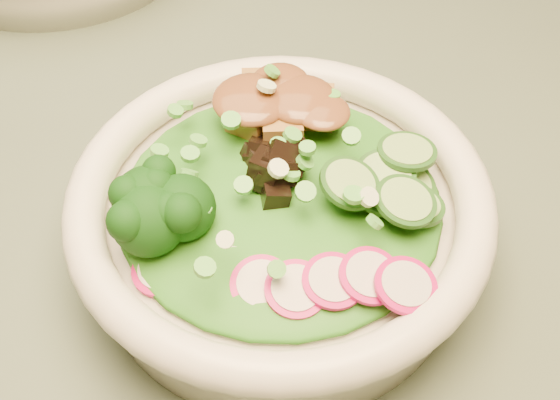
# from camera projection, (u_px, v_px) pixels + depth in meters

# --- Properties ---
(dining_table) EXTENTS (1.20, 0.80, 0.75)m
(dining_table) POSITION_uv_depth(u_px,v_px,m) (223.00, 283.00, 0.61)
(dining_table) COLOR black
(dining_table) RESTS_ON ground
(salad_bowl) EXTENTS (0.24, 0.24, 0.07)m
(salad_bowl) POSITION_uv_depth(u_px,v_px,m) (280.00, 221.00, 0.46)
(salad_bowl) COLOR silver
(salad_bowl) RESTS_ON dining_table
(lettuce_bed) EXTENTS (0.18, 0.18, 0.02)m
(lettuce_bed) POSITION_uv_depth(u_px,v_px,m) (280.00, 199.00, 0.44)
(lettuce_bed) COLOR #216615
(lettuce_bed) RESTS_ON salad_bowl
(broccoli_florets) EXTENTS (0.07, 0.07, 0.04)m
(broccoli_florets) POSITION_uv_depth(u_px,v_px,m) (177.00, 193.00, 0.42)
(broccoli_florets) COLOR black
(broccoli_florets) RESTS_ON salad_bowl
(radish_slices) EXTENTS (0.10, 0.04, 0.02)m
(radish_slices) POSITION_uv_depth(u_px,v_px,m) (298.00, 282.00, 0.40)
(radish_slices) COLOR #B70E5B
(radish_slices) RESTS_ON salad_bowl
(cucumber_slices) EXTENTS (0.06, 0.06, 0.03)m
(cucumber_slices) POSITION_uv_depth(u_px,v_px,m) (385.00, 180.00, 0.44)
(cucumber_slices) COLOR #94C86F
(cucumber_slices) RESTS_ON salad_bowl
(mushroom_heap) EXTENTS (0.06, 0.06, 0.04)m
(mushroom_heap) POSITION_uv_depth(u_px,v_px,m) (278.00, 170.00, 0.44)
(mushroom_heap) COLOR black
(mushroom_heap) RESTS_ON salad_bowl
(tofu_cubes) EXTENTS (0.08, 0.06, 0.03)m
(tofu_cubes) POSITION_uv_depth(u_px,v_px,m) (272.00, 117.00, 0.47)
(tofu_cubes) COLOR brown
(tofu_cubes) RESTS_ON salad_bowl
(peanut_sauce) EXTENTS (0.06, 0.05, 0.01)m
(peanut_sauce) POSITION_uv_depth(u_px,v_px,m) (272.00, 102.00, 0.46)
(peanut_sauce) COLOR brown
(peanut_sauce) RESTS_ON tofu_cubes
(scallion_garnish) EXTENTS (0.17, 0.17, 0.02)m
(scallion_garnish) POSITION_uv_depth(u_px,v_px,m) (280.00, 173.00, 0.42)
(scallion_garnish) COLOR #57B640
(scallion_garnish) RESTS_ON salad_bowl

